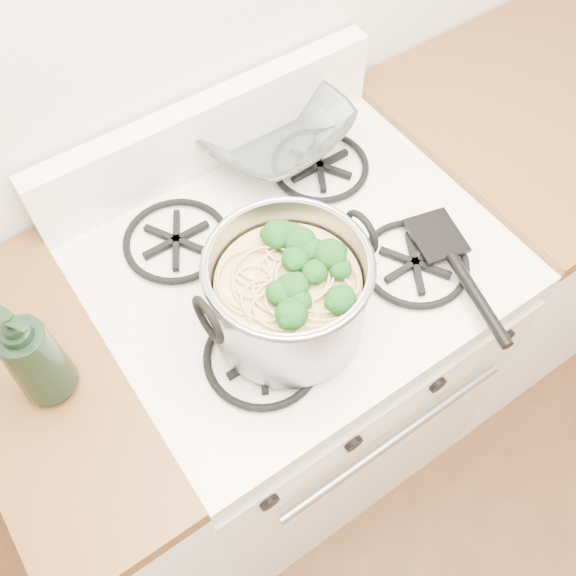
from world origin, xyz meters
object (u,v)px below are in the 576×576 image
Objects in this scene: glass_bowl at (269,136)px; gas_range at (294,365)px; bottle at (30,353)px; spatula at (437,233)px; stock_pot at (288,294)px.

gas_range is at bearing -113.98° from glass_bowl.
bottle reaches higher than gas_range.
spatula is 0.74m from bottle.
bottle is (-0.48, -0.00, 0.60)m from gas_range.
bottle is at bearing 162.84° from stock_pot.
stock_pot is 1.29× the size of bottle.
glass_bowl is 0.53× the size of bottle.
glass_bowl is (0.22, 0.38, -0.07)m from stock_pot.
glass_bowl is at bearing 2.02° from bottle.
bottle reaches higher than glass_bowl.
gas_range is 2.98× the size of spatula.
stock_pot is 2.41× the size of glass_bowl.
spatula is at bearing -73.09° from glass_bowl.
stock_pot is at bearing -38.74° from bottle.
stock_pot is at bearing -129.81° from gas_range.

